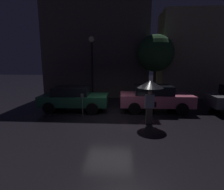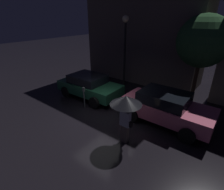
{
  "view_description": "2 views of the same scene",
  "coord_description": "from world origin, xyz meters",
  "px_view_note": "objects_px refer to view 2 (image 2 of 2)",
  "views": [
    {
      "loc": [
        0.71,
        -8.77,
        2.82
      ],
      "look_at": [
        0.15,
        0.28,
        1.11
      ],
      "focal_mm": 28.0,
      "sensor_mm": 36.0,
      "label": 1
    },
    {
      "loc": [
        5.03,
        -5.68,
        4.67
      ],
      "look_at": [
        0.17,
        0.51,
        1.04
      ],
      "focal_mm": 28.0,
      "sensor_mm": 36.0,
      "label": 2
    }
  ],
  "objects_px": {
    "street_lamp_near": "(125,39)",
    "parking_meter": "(84,95)",
    "parked_car_pink": "(166,107)",
    "parked_car_green": "(89,86)",
    "pedestrian_with_umbrella": "(126,105)"
  },
  "relations": [
    {
      "from": "street_lamp_near",
      "to": "parking_meter",
      "type": "bearing_deg",
      "value": -87.96
    },
    {
      "from": "parked_car_pink",
      "to": "parking_meter",
      "type": "bearing_deg",
      "value": -161.78
    },
    {
      "from": "parked_car_green",
      "to": "street_lamp_near",
      "type": "bearing_deg",
      "value": 75.21
    },
    {
      "from": "parked_car_pink",
      "to": "street_lamp_near",
      "type": "height_order",
      "value": "street_lamp_near"
    },
    {
      "from": "pedestrian_with_umbrella",
      "to": "parking_meter",
      "type": "distance_m",
      "value": 3.62
    },
    {
      "from": "street_lamp_near",
      "to": "parked_car_green",
      "type": "bearing_deg",
      "value": -102.61
    },
    {
      "from": "parked_car_green",
      "to": "pedestrian_with_umbrella",
      "type": "distance_m",
      "value": 4.76
    },
    {
      "from": "pedestrian_with_umbrella",
      "to": "parking_meter",
      "type": "bearing_deg",
      "value": 164.79
    },
    {
      "from": "parked_car_pink",
      "to": "pedestrian_with_umbrella",
      "type": "distance_m",
      "value": 2.6
    },
    {
      "from": "pedestrian_with_umbrella",
      "to": "parking_meter",
      "type": "height_order",
      "value": "pedestrian_with_umbrella"
    },
    {
      "from": "parked_car_pink",
      "to": "parked_car_green",
      "type": "bearing_deg",
      "value": -178.44
    },
    {
      "from": "pedestrian_with_umbrella",
      "to": "street_lamp_near",
      "type": "relative_size",
      "value": 0.43
    },
    {
      "from": "parked_car_green",
      "to": "parked_car_pink",
      "type": "xyz_separation_m",
      "value": [
        4.78,
        0.17,
        0.05
      ]
    },
    {
      "from": "parked_car_green",
      "to": "parked_car_pink",
      "type": "height_order",
      "value": "parked_car_pink"
    },
    {
      "from": "street_lamp_near",
      "to": "pedestrian_with_umbrella",
      "type": "bearing_deg",
      "value": -55.05
    }
  ]
}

